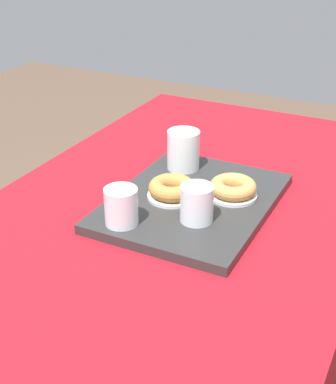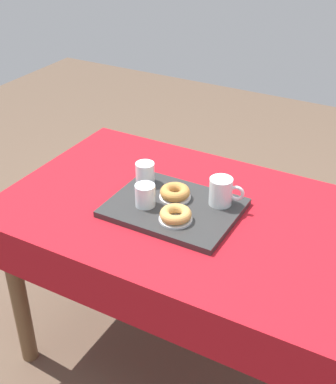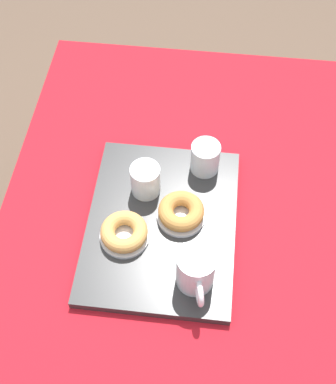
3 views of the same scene
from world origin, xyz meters
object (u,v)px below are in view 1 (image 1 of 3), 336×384
object	(u,v)px
water_glass_far	(121,208)
sugar_donut_left	(233,186)
tea_mug_left	(184,151)
serving_tray	(193,202)
sugar_donut_right	(172,188)
water_glass_near	(197,205)
donut_plate_left	(233,194)
dining_table	(188,231)
donut_plate_right	(172,196)

from	to	relation	value
water_glass_far	sugar_donut_left	distance (m)	0.27
tea_mug_left	water_glass_far	xyz separation A→B (m)	(0.30, 0.00, -0.01)
serving_tray	sugar_donut_right	xyz separation A→B (m)	(0.02, -0.04, 0.04)
water_glass_far	sugar_donut_right	size ratio (longest dim) A/B	0.75
tea_mug_left	water_glass_near	xyz separation A→B (m)	(0.22, 0.13, -0.01)
tea_mug_left	donut_plate_left	bearing A→B (deg)	62.56
dining_table	water_glass_near	world-z (taller)	water_glass_near
dining_table	water_glass_far	bearing A→B (deg)	-14.21
serving_tray	water_glass_far	xyz separation A→B (m)	(0.16, -0.08, 0.05)
donut_plate_left	donut_plate_right	xyz separation A→B (m)	(0.07, -0.12, 0.00)
tea_mug_left	water_glass_far	world-z (taller)	tea_mug_left
water_glass_far	sugar_donut_right	world-z (taller)	water_glass_far
water_glass_near	donut_plate_right	world-z (taller)	water_glass_near
tea_mug_left	donut_plate_left	size ratio (longest dim) A/B	1.09
donut_plate_right	sugar_donut_right	distance (m)	0.02
dining_table	sugar_donut_left	distance (m)	0.18
water_glass_near	sugar_donut_right	distance (m)	0.11
serving_tray	water_glass_near	bearing A→B (deg)	28.84
dining_table	donut_plate_right	bearing A→B (deg)	-10.08
dining_table	tea_mug_left	size ratio (longest dim) A/B	10.93
dining_table	sugar_donut_right	distance (m)	0.16
water_glass_far	donut_plate_left	size ratio (longest dim) A/B	0.71
water_glass_far	donut_plate_right	xyz separation A→B (m)	(-0.15, 0.04, -0.03)
donut_plate_left	donut_plate_right	distance (m)	0.14
water_glass_far	tea_mug_left	bearing A→B (deg)	-179.52
water_glass_near	donut_plate_left	xyz separation A→B (m)	(-0.14, 0.03, -0.03)
dining_table	water_glass_far	size ratio (longest dim) A/B	16.75
sugar_donut_right	tea_mug_left	bearing A→B (deg)	-163.83
serving_tray	water_glass_near	world-z (taller)	water_glass_near
serving_tray	sugar_donut_right	size ratio (longest dim) A/B	4.15
serving_tray	donut_plate_right	distance (m)	0.05
tea_mug_left	donut_plate_right	size ratio (longest dim) A/B	1.09
sugar_donut_left	donut_plate_right	xyz separation A→B (m)	(0.07, -0.12, -0.02)
tea_mug_left	sugar_donut_left	xyz separation A→B (m)	(0.08, 0.16, -0.02)
sugar_donut_left	tea_mug_left	bearing A→B (deg)	-117.44
sugar_donut_left	donut_plate_right	distance (m)	0.14
serving_tray	donut_plate_right	xyz separation A→B (m)	(0.02, -0.04, 0.01)
water_glass_near	serving_tray	bearing A→B (deg)	-151.16
water_glass_far	sugar_donut_left	bearing A→B (deg)	143.24
water_glass_near	donut_plate_right	bearing A→B (deg)	-126.62
tea_mug_left	water_glass_far	bearing A→B (deg)	0.48
sugar_donut_left	sugar_donut_right	size ratio (longest dim) A/B	1.00
tea_mug_left	sugar_donut_right	xyz separation A→B (m)	(0.15, 0.04, -0.02)
tea_mug_left	donut_plate_right	bearing A→B (deg)	16.17
donut_plate_left	sugar_donut_right	bearing A→B (deg)	-59.88
serving_tray	sugar_donut_right	distance (m)	0.06
serving_tray	donut_plate_left	world-z (taller)	donut_plate_left
donut_plate_right	sugar_donut_right	xyz separation A→B (m)	(0.00, 0.00, 0.02)
donut_plate_right	sugar_donut_right	world-z (taller)	sugar_donut_right
water_glass_near	sugar_donut_left	world-z (taller)	water_glass_near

